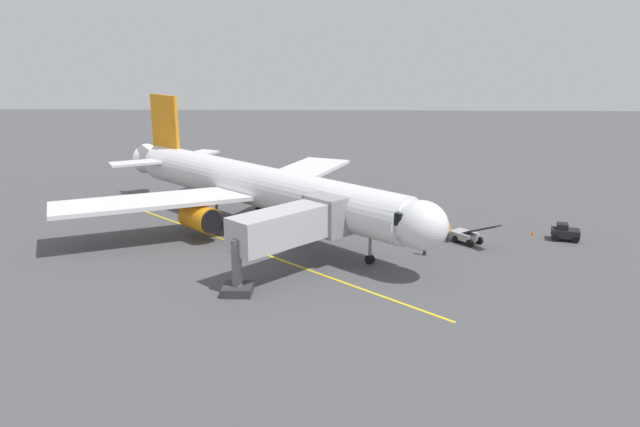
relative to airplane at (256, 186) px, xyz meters
name	(u,v)px	position (x,y,z in m)	size (l,w,h in m)	color
ground_plane	(279,223)	(-1.85, -1.72, -4.00)	(220.00, 220.00, 0.00)	#4C4C4F
apron_lead_in_line	(250,249)	(-0.20, 6.19, -4.00)	(0.24, 40.00, 0.01)	yellow
airplane	(256,186)	(0.00, 0.00, 0.00)	(33.33, 32.80, 11.50)	white
jet_bridge	(297,225)	(-4.54, 11.64, -0.24)	(9.29, 9.67, 5.40)	#B7B7BC
ground_crew_marshaller	(425,245)	(-14.59, 7.30, -3.12)	(0.46, 0.36, 1.71)	#23232D
ground_crew_wing_walker	(448,232)	(-17.05, 3.79, -3.12)	(0.46, 0.46, 1.71)	#23232D
tug_near_nose	(565,232)	(-27.40, 2.92, -3.30)	(2.62, 2.10, 1.50)	black
belt_loader_portside	(467,235)	(-18.67, 3.99, -3.29)	(3.81, 4.31, 2.32)	#9E9EA3
safety_cone_nose_left	(237,281)	(-0.34, 14.04, -3.73)	(0.32, 0.32, 0.55)	#F2590F
safety_cone_nose_right	(533,232)	(-25.10, 1.50, -3.73)	(0.32, 0.32, 0.55)	#F2590F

